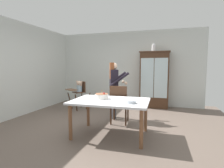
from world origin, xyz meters
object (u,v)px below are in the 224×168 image
ceramic_vase (154,48)px  dining_chair_far_side (119,102)px  birthday_cake (102,96)px  high_chair_with_toddler (79,90)px  china_cabinet (154,80)px  serving_bowl (131,102)px  adult_person (114,83)px  dining_table (110,104)px

ceramic_vase → dining_chair_far_side: bearing=-107.3°
birthday_cake → high_chair_with_toddler: bearing=130.1°
china_cabinet → serving_bowl: (-0.22, -3.02, -0.21)m
adult_person → dining_table: bearing=168.8°
dining_table → china_cabinet: bearing=76.4°
ceramic_vase → serving_bowl: 3.29m
ceramic_vase → dining_table: 3.23m
dining_table → dining_chair_far_side: dining_chair_far_side is taller
serving_bowl → dining_chair_far_side: size_ratio=0.19×
ceramic_vase → serving_bowl: (-0.17, -3.02, -1.28)m
adult_person → birthday_cake: adult_person is taller
adult_person → birthday_cake: bearing=158.5°
dining_chair_far_side → dining_table: bearing=87.2°
ceramic_vase → high_chair_with_toddler: size_ratio=0.28×
serving_bowl → china_cabinet: bearing=85.9°
dining_table → birthday_cake: 0.29m
dining_table → dining_chair_far_side: 0.75m
ceramic_vase → birthday_cake: ceramic_vase is taller
ceramic_vase → adult_person: (-0.92, -1.63, -1.08)m
adult_person → dining_table: (0.28, -1.21, -0.31)m
china_cabinet → birthday_cake: bearing=-108.5°
ceramic_vase → adult_person: ceramic_vase is taller
china_cabinet → adult_person: 1.89m
adult_person → dining_chair_far_side: (0.27, -0.47, -0.41)m
serving_bowl → birthday_cake: bearing=157.6°
adult_person → dining_chair_far_side: adult_person is taller
high_chair_with_toddler → dining_table: bearing=-13.6°
ceramic_vase → adult_person: 2.17m
ceramic_vase → birthday_cake: size_ratio=0.96×
high_chair_with_toddler → china_cabinet: bearing=56.7°
ceramic_vase → dining_table: bearing=-102.7°
china_cabinet → ceramic_vase: (-0.05, 0.00, 1.08)m
dining_table → serving_bowl: serving_bowl is taller
ceramic_vase → adult_person: size_ratio=0.18×
dining_chair_far_side → ceramic_vase: bearing=-111.2°
birthday_cake → adult_person: bearing=92.7°
ceramic_vase → dining_table: (-0.64, -2.84, -1.40)m
birthday_cake → dining_chair_far_side: 0.71m
china_cabinet → high_chair_with_toddler: bearing=-157.2°
china_cabinet → high_chair_with_toddler: size_ratio=2.04×
high_chair_with_toddler → dining_table: (1.69, -1.84, 0.00)m
adult_person → dining_chair_far_side: 0.68m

